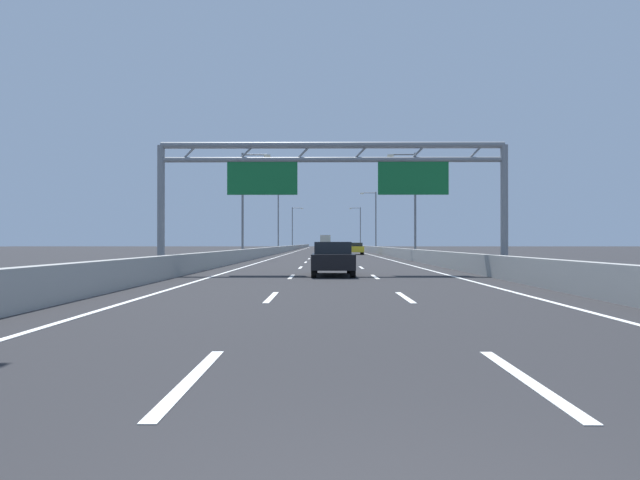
# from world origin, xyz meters

# --- Properties ---
(ground_plane) EXTENTS (260.00, 260.00, 0.00)m
(ground_plane) POSITION_xyz_m (0.00, 100.00, 0.00)
(ground_plane) COLOR #262628
(lane_dash_left_0) EXTENTS (0.16, 3.00, 0.01)m
(lane_dash_left_0) POSITION_xyz_m (-1.80, 3.50, 0.01)
(lane_dash_left_0) COLOR white
(lane_dash_left_0) RESTS_ON ground_plane
(lane_dash_left_1) EXTENTS (0.16, 3.00, 0.01)m
(lane_dash_left_1) POSITION_xyz_m (-1.80, 12.50, 0.01)
(lane_dash_left_1) COLOR white
(lane_dash_left_1) RESTS_ON ground_plane
(lane_dash_left_2) EXTENTS (0.16, 3.00, 0.01)m
(lane_dash_left_2) POSITION_xyz_m (-1.80, 21.50, 0.01)
(lane_dash_left_2) COLOR white
(lane_dash_left_2) RESTS_ON ground_plane
(lane_dash_left_3) EXTENTS (0.16, 3.00, 0.01)m
(lane_dash_left_3) POSITION_xyz_m (-1.80, 30.50, 0.01)
(lane_dash_left_3) COLOR white
(lane_dash_left_3) RESTS_ON ground_plane
(lane_dash_left_4) EXTENTS (0.16, 3.00, 0.01)m
(lane_dash_left_4) POSITION_xyz_m (-1.80, 39.50, 0.01)
(lane_dash_left_4) COLOR white
(lane_dash_left_4) RESTS_ON ground_plane
(lane_dash_left_5) EXTENTS (0.16, 3.00, 0.01)m
(lane_dash_left_5) POSITION_xyz_m (-1.80, 48.50, 0.01)
(lane_dash_left_5) COLOR white
(lane_dash_left_5) RESTS_ON ground_plane
(lane_dash_left_6) EXTENTS (0.16, 3.00, 0.01)m
(lane_dash_left_6) POSITION_xyz_m (-1.80, 57.50, 0.01)
(lane_dash_left_6) COLOR white
(lane_dash_left_6) RESTS_ON ground_plane
(lane_dash_left_7) EXTENTS (0.16, 3.00, 0.01)m
(lane_dash_left_7) POSITION_xyz_m (-1.80, 66.50, 0.01)
(lane_dash_left_7) COLOR white
(lane_dash_left_7) RESTS_ON ground_plane
(lane_dash_left_8) EXTENTS (0.16, 3.00, 0.01)m
(lane_dash_left_8) POSITION_xyz_m (-1.80, 75.50, 0.01)
(lane_dash_left_8) COLOR white
(lane_dash_left_8) RESTS_ON ground_plane
(lane_dash_left_9) EXTENTS (0.16, 3.00, 0.01)m
(lane_dash_left_9) POSITION_xyz_m (-1.80, 84.50, 0.01)
(lane_dash_left_9) COLOR white
(lane_dash_left_9) RESTS_ON ground_plane
(lane_dash_left_10) EXTENTS (0.16, 3.00, 0.01)m
(lane_dash_left_10) POSITION_xyz_m (-1.80, 93.50, 0.01)
(lane_dash_left_10) COLOR white
(lane_dash_left_10) RESTS_ON ground_plane
(lane_dash_left_11) EXTENTS (0.16, 3.00, 0.01)m
(lane_dash_left_11) POSITION_xyz_m (-1.80, 102.50, 0.01)
(lane_dash_left_11) COLOR white
(lane_dash_left_11) RESTS_ON ground_plane
(lane_dash_left_12) EXTENTS (0.16, 3.00, 0.01)m
(lane_dash_left_12) POSITION_xyz_m (-1.80, 111.50, 0.01)
(lane_dash_left_12) COLOR white
(lane_dash_left_12) RESTS_ON ground_plane
(lane_dash_left_13) EXTENTS (0.16, 3.00, 0.01)m
(lane_dash_left_13) POSITION_xyz_m (-1.80, 120.50, 0.01)
(lane_dash_left_13) COLOR white
(lane_dash_left_13) RESTS_ON ground_plane
(lane_dash_left_14) EXTENTS (0.16, 3.00, 0.01)m
(lane_dash_left_14) POSITION_xyz_m (-1.80, 129.50, 0.01)
(lane_dash_left_14) COLOR white
(lane_dash_left_14) RESTS_ON ground_plane
(lane_dash_left_15) EXTENTS (0.16, 3.00, 0.01)m
(lane_dash_left_15) POSITION_xyz_m (-1.80, 138.50, 0.01)
(lane_dash_left_15) COLOR white
(lane_dash_left_15) RESTS_ON ground_plane
(lane_dash_left_16) EXTENTS (0.16, 3.00, 0.01)m
(lane_dash_left_16) POSITION_xyz_m (-1.80, 147.50, 0.01)
(lane_dash_left_16) COLOR white
(lane_dash_left_16) RESTS_ON ground_plane
(lane_dash_left_17) EXTENTS (0.16, 3.00, 0.01)m
(lane_dash_left_17) POSITION_xyz_m (-1.80, 156.50, 0.01)
(lane_dash_left_17) COLOR white
(lane_dash_left_17) RESTS_ON ground_plane
(lane_dash_right_0) EXTENTS (0.16, 3.00, 0.01)m
(lane_dash_right_0) POSITION_xyz_m (1.80, 3.50, 0.01)
(lane_dash_right_0) COLOR white
(lane_dash_right_0) RESTS_ON ground_plane
(lane_dash_right_1) EXTENTS (0.16, 3.00, 0.01)m
(lane_dash_right_1) POSITION_xyz_m (1.80, 12.50, 0.01)
(lane_dash_right_1) COLOR white
(lane_dash_right_1) RESTS_ON ground_plane
(lane_dash_right_2) EXTENTS (0.16, 3.00, 0.01)m
(lane_dash_right_2) POSITION_xyz_m (1.80, 21.50, 0.01)
(lane_dash_right_2) COLOR white
(lane_dash_right_2) RESTS_ON ground_plane
(lane_dash_right_3) EXTENTS (0.16, 3.00, 0.01)m
(lane_dash_right_3) POSITION_xyz_m (1.80, 30.50, 0.01)
(lane_dash_right_3) COLOR white
(lane_dash_right_3) RESTS_ON ground_plane
(lane_dash_right_4) EXTENTS (0.16, 3.00, 0.01)m
(lane_dash_right_4) POSITION_xyz_m (1.80, 39.50, 0.01)
(lane_dash_right_4) COLOR white
(lane_dash_right_4) RESTS_ON ground_plane
(lane_dash_right_5) EXTENTS (0.16, 3.00, 0.01)m
(lane_dash_right_5) POSITION_xyz_m (1.80, 48.50, 0.01)
(lane_dash_right_5) COLOR white
(lane_dash_right_5) RESTS_ON ground_plane
(lane_dash_right_6) EXTENTS (0.16, 3.00, 0.01)m
(lane_dash_right_6) POSITION_xyz_m (1.80, 57.50, 0.01)
(lane_dash_right_6) COLOR white
(lane_dash_right_6) RESTS_ON ground_plane
(lane_dash_right_7) EXTENTS (0.16, 3.00, 0.01)m
(lane_dash_right_7) POSITION_xyz_m (1.80, 66.50, 0.01)
(lane_dash_right_7) COLOR white
(lane_dash_right_7) RESTS_ON ground_plane
(lane_dash_right_8) EXTENTS (0.16, 3.00, 0.01)m
(lane_dash_right_8) POSITION_xyz_m (1.80, 75.50, 0.01)
(lane_dash_right_8) COLOR white
(lane_dash_right_8) RESTS_ON ground_plane
(lane_dash_right_9) EXTENTS (0.16, 3.00, 0.01)m
(lane_dash_right_9) POSITION_xyz_m (1.80, 84.50, 0.01)
(lane_dash_right_9) COLOR white
(lane_dash_right_9) RESTS_ON ground_plane
(lane_dash_right_10) EXTENTS (0.16, 3.00, 0.01)m
(lane_dash_right_10) POSITION_xyz_m (1.80, 93.50, 0.01)
(lane_dash_right_10) COLOR white
(lane_dash_right_10) RESTS_ON ground_plane
(lane_dash_right_11) EXTENTS (0.16, 3.00, 0.01)m
(lane_dash_right_11) POSITION_xyz_m (1.80, 102.50, 0.01)
(lane_dash_right_11) COLOR white
(lane_dash_right_11) RESTS_ON ground_plane
(lane_dash_right_12) EXTENTS (0.16, 3.00, 0.01)m
(lane_dash_right_12) POSITION_xyz_m (1.80, 111.50, 0.01)
(lane_dash_right_12) COLOR white
(lane_dash_right_12) RESTS_ON ground_plane
(lane_dash_right_13) EXTENTS (0.16, 3.00, 0.01)m
(lane_dash_right_13) POSITION_xyz_m (1.80, 120.50, 0.01)
(lane_dash_right_13) COLOR white
(lane_dash_right_13) RESTS_ON ground_plane
(lane_dash_right_14) EXTENTS (0.16, 3.00, 0.01)m
(lane_dash_right_14) POSITION_xyz_m (1.80, 129.50, 0.01)
(lane_dash_right_14) COLOR white
(lane_dash_right_14) RESTS_ON ground_plane
(lane_dash_right_15) EXTENTS (0.16, 3.00, 0.01)m
(lane_dash_right_15) POSITION_xyz_m (1.80, 138.50, 0.01)
(lane_dash_right_15) COLOR white
(lane_dash_right_15) RESTS_ON ground_plane
(lane_dash_right_16) EXTENTS (0.16, 3.00, 0.01)m
(lane_dash_right_16) POSITION_xyz_m (1.80, 147.50, 0.01)
(lane_dash_right_16) COLOR white
(lane_dash_right_16) RESTS_ON ground_plane
(lane_dash_right_17) EXTENTS (0.16, 3.00, 0.01)m
(lane_dash_right_17) POSITION_xyz_m (1.80, 156.50, 0.01)
(lane_dash_right_17) COLOR white
(lane_dash_right_17) RESTS_ON ground_plane
(edge_line_left) EXTENTS (0.16, 176.00, 0.01)m
(edge_line_left) POSITION_xyz_m (-5.25, 88.00, 0.01)
(edge_line_left) COLOR white
(edge_line_left) RESTS_ON ground_plane
(edge_line_right) EXTENTS (0.16, 176.00, 0.01)m
(edge_line_right) POSITION_xyz_m (5.25, 88.00, 0.01)
(edge_line_right) COLOR white
(edge_line_right) RESTS_ON ground_plane
(barrier_left) EXTENTS (0.45, 220.00, 0.95)m
(barrier_left) POSITION_xyz_m (-6.90, 110.00, 0.47)
(barrier_left) COLOR #9E9E99
(barrier_left) RESTS_ON ground_plane
(barrier_right) EXTENTS (0.45, 220.00, 0.95)m
(barrier_right) POSITION_xyz_m (6.90, 110.00, 0.47)
(barrier_right) COLOR #9E9E99
(barrier_right) RESTS_ON ground_plane
(sign_gantry) EXTENTS (16.97, 0.36, 6.36)m
(sign_gantry) POSITION_xyz_m (0.06, 24.42, 4.84)
(sign_gantry) COLOR gray
(sign_gantry) RESTS_ON ground_plane
(streetlamp_left_mid) EXTENTS (2.58, 0.28, 9.50)m
(streetlamp_left_mid) POSITION_xyz_m (-7.47, 47.13, 5.40)
(streetlamp_left_mid) COLOR slate
(streetlamp_left_mid) RESTS_ON ground_plane
(streetlamp_right_mid) EXTENTS (2.58, 0.28, 9.50)m
(streetlamp_right_mid) POSITION_xyz_m (7.47, 47.13, 5.40)
(streetlamp_right_mid) COLOR slate
(streetlamp_right_mid) RESTS_ON ground_plane
(streetlamp_left_far) EXTENTS (2.58, 0.28, 9.50)m
(streetlamp_left_far) POSITION_xyz_m (-7.47, 85.26, 5.40)
(streetlamp_left_far) COLOR slate
(streetlamp_left_far) RESTS_ON ground_plane
(streetlamp_right_far) EXTENTS (2.58, 0.28, 9.50)m
(streetlamp_right_far) POSITION_xyz_m (7.47, 85.26, 5.40)
(streetlamp_right_far) COLOR slate
(streetlamp_right_far) RESTS_ON ground_plane
(streetlamp_left_distant) EXTENTS (2.58, 0.28, 9.50)m
(streetlamp_left_distant) POSITION_xyz_m (-7.47, 123.40, 5.40)
(streetlamp_left_distant) COLOR slate
(streetlamp_left_distant) RESTS_ON ground_plane
(streetlamp_right_distant) EXTENTS (2.58, 0.28, 9.50)m
(streetlamp_right_distant) POSITION_xyz_m (7.47, 123.40, 5.40)
(streetlamp_right_distant) COLOR slate
(streetlamp_right_distant) RESTS_ON ground_plane
(white_car) EXTENTS (1.86, 4.16, 1.46)m
(white_car) POSITION_xyz_m (-0.18, 91.02, 0.74)
(white_car) COLOR silver
(white_car) RESTS_ON ground_plane
(green_car) EXTENTS (1.81, 4.62, 1.54)m
(green_car) POSITION_xyz_m (3.50, 126.50, 0.79)
(green_car) COLOR #1E7A38
(green_car) RESTS_ON ground_plane
(black_car) EXTENTS (1.86, 4.47, 1.51)m
(black_car) POSITION_xyz_m (-0.00, 22.74, 0.77)
(black_car) COLOR black
(black_car) RESTS_ON ground_plane
(yellow_car) EXTENTS (1.86, 4.58, 1.49)m
(yellow_car) POSITION_xyz_m (3.51, 67.48, 0.77)
(yellow_car) COLOR yellow
(yellow_car) RESTS_ON ground_plane
(box_truck) EXTENTS (2.41, 8.62, 3.28)m
(box_truck) POSITION_xyz_m (-0.22, 130.31, 1.75)
(box_truck) COLOR #B21E19
(box_truck) RESTS_ON ground_plane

